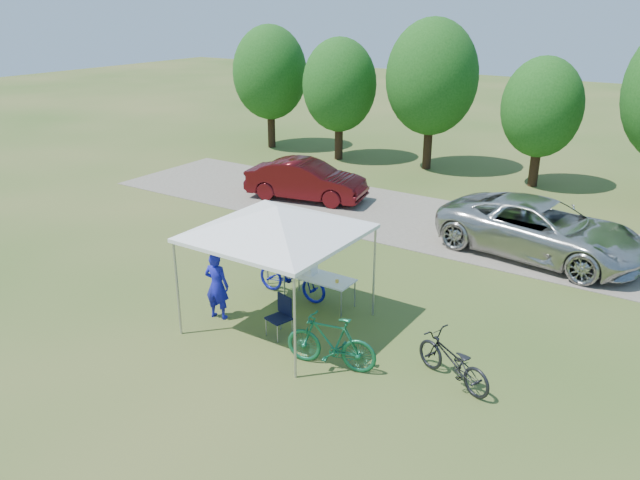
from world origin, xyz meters
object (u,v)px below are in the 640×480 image
object	(u,v)px
bike_blue	(292,277)
bike_green	(331,342)
folding_table	(319,278)
minivan	(541,229)
folding_chair	(282,312)
sedan	(306,180)
cyclist	(217,285)
cooler	(307,266)
bike_dark	(453,361)

from	to	relation	value
bike_blue	bike_green	size ratio (longest dim) A/B	1.05
folding_table	bike_green	bearing A→B (deg)	-51.69
minivan	bike_green	bearing A→B (deg)	174.97
folding_table	bike_green	size ratio (longest dim) A/B	0.92
folding_chair	bike_green	world-z (taller)	bike_green
minivan	sedan	world-z (taller)	minivan
folding_table	cyclist	world-z (taller)	cyclist
folding_chair	minivan	world-z (taller)	minivan
cyclist	bike_blue	distance (m)	1.96
cooler	bike_green	distance (m)	2.98
bike_dark	minivan	size ratio (longest dim) A/B	0.31
folding_table	bike_blue	world-z (taller)	bike_blue
bike_dark	minivan	distance (m)	7.15
folding_chair	cyclist	xyz separation A→B (m)	(-1.63, -0.19, 0.28)
bike_blue	bike_dark	world-z (taller)	bike_blue
folding_table	folding_chair	size ratio (longest dim) A/B	1.94
bike_green	bike_dark	bearing A→B (deg)	97.86
bike_dark	sedan	xyz separation A→B (m)	(-8.73, 7.88, 0.26)
cyclist	cooler	bearing A→B (deg)	-133.96
bike_blue	bike_dark	distance (m)	4.78
cyclist	sedan	distance (m)	9.02
folding_table	folding_chair	distance (m)	1.65
minivan	sedan	size ratio (longest dim) A/B	1.31
folding_table	bike_dark	size ratio (longest dim) A/B	0.96
folding_chair	bike_dark	world-z (taller)	bike_dark
bike_green	minivan	bearing A→B (deg)	154.97
folding_table	cyclist	bearing A→B (deg)	-129.37
cyclist	sedan	bearing A→B (deg)	-79.75
cyclist	bike_blue	xyz separation A→B (m)	(0.75, 1.79, -0.28)
bike_blue	minivan	size ratio (longest dim) A/B	0.34
bike_green	sedan	size ratio (longest dim) A/B	0.43
cyclist	bike_dark	bearing A→B (deg)	173.26
cooler	sedan	xyz separation A→B (m)	(-4.53, 6.53, -0.13)
bike_blue	bike_dark	bearing A→B (deg)	-105.61
folding_table	folding_chair	world-z (taller)	folding_chair
bike_green	folding_chair	bearing A→B (deg)	-120.23
cyclist	bike_green	bearing A→B (deg)	162.52
cooler	cyclist	world-z (taller)	cyclist
bike_green	sedan	bearing A→B (deg)	-155.14
folding_chair	minivan	size ratio (longest dim) A/B	0.15
sedan	cooler	bearing A→B (deg)	-157.15
folding_chair	bike_green	distance (m)	1.64
cyclist	sedan	world-z (taller)	cyclist
cooler	minivan	xyz separation A→B (m)	(3.83, 5.78, -0.06)
folding_chair	sedan	bearing A→B (deg)	136.49
bike_green	bike_dark	xyz separation A→B (m)	(2.16, 0.79, -0.09)
folding_table	minivan	distance (m)	6.75
sedan	bike_blue	bearing A→B (deg)	-159.73
cyclist	bike_blue	size ratio (longest dim) A/B	0.82
folding_table	minivan	bearing A→B (deg)	58.92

